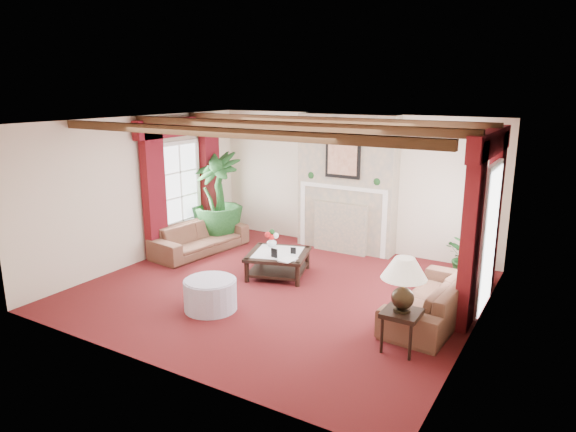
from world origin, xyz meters
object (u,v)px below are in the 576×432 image
Objects in this scene: sofa_right at (433,291)px; side_table at (401,331)px; potted_palm at (218,217)px; sofa_left at (200,233)px; coffee_table at (278,264)px; ottoman at (210,295)px.

sofa_right reaches higher than side_table.
side_table is at bearing -1.24° from sofa_right.
potted_palm is at bearing -102.55° from sofa_right.
sofa_left is 0.76m from potted_palm.
side_table is at bearing -27.43° from potted_palm.
sofa_left reaches higher than coffee_table.
coffee_table is 1.90× the size of side_table.
sofa_right is at bearing 85.46° from side_table.
side_table is 2.82m from ottoman.
ottoman is (2.04, -2.77, -0.30)m from potted_palm.
coffee_table is (-2.79, 0.35, -0.21)m from sofa_right.
potted_palm reaches higher than ottoman.
sofa_right reaches higher than coffee_table.
potted_palm is 2.42m from coffee_table.
sofa_left is 0.98× the size of sofa_right.
ottoman is at bearing -111.59° from coffee_table.
coffee_table is at bearing 86.36° from ottoman.
ottoman is (-2.81, -0.25, -0.04)m from side_table.
side_table is at bearing -103.76° from sofa_left.
ottoman is (-2.90, -1.37, -0.18)m from sofa_right.
side_table is at bearing -46.41° from coffee_table.
sofa_right is 2.13× the size of coffee_table.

